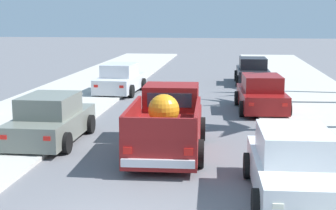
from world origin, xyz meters
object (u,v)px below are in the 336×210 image
at_px(pickup_truck, 168,124).
at_px(car_right_mid, 51,120).
at_px(car_left_near, 261,94).
at_px(car_left_far, 294,166).
at_px(car_right_far, 253,72).
at_px(car_right_near, 120,80).

bearing_deg(pickup_truck, car_right_mid, 171.21).
bearing_deg(car_right_mid, pickup_truck, -8.79).
xyz_separation_m(car_left_near, car_right_mid, (-6.99, -6.10, 0.00)).
relative_size(pickup_truck, car_left_far, 1.22).
height_order(car_left_far, car_right_far, same).
bearing_deg(car_right_near, pickup_truck, -70.76).
bearing_deg(car_right_far, car_left_far, -89.87).
distance_m(car_right_mid, car_left_far, 8.18).
relative_size(pickup_truck, car_left_near, 1.21).
bearing_deg(pickup_truck, car_right_near, 109.24).
xyz_separation_m(pickup_truck, car_left_far, (3.24, -3.55, -0.10)).
distance_m(car_left_near, car_right_near, 8.06).
height_order(car_left_near, car_right_near, same).
relative_size(car_left_near, car_right_mid, 1.02).
height_order(car_left_near, car_left_far, same).
distance_m(pickup_truck, car_right_mid, 3.86).
bearing_deg(car_left_far, car_right_far, 90.13).
bearing_deg(car_right_mid, car_left_near, 41.12).
bearing_deg(car_right_far, car_right_near, -146.97).
bearing_deg(car_left_far, pickup_truck, 132.43).
height_order(car_right_mid, car_left_far, same).
bearing_deg(car_right_near, car_left_near, -30.56).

